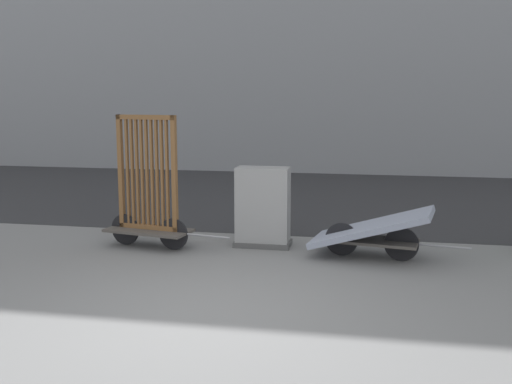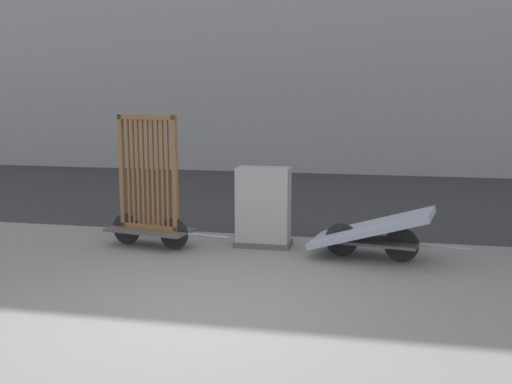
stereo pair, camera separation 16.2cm
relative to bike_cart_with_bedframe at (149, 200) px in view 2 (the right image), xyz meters
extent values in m
plane|color=slate|center=(1.67, -2.64, -0.73)|extent=(60.00, 60.00, 0.00)
cube|color=#2D2D30|center=(1.67, 5.20, -0.73)|extent=(56.00, 8.14, 0.01)
cube|color=#4C4742|center=(-0.01, 0.00, -0.47)|extent=(1.40, 0.82, 0.04)
cylinder|color=black|center=(0.41, -0.08, -0.49)|extent=(0.48, 0.12, 0.48)
cylinder|color=black|center=(-0.43, 0.08, -0.49)|extent=(0.48, 0.12, 0.48)
cylinder|color=gray|center=(0.98, -0.18, -0.47)|extent=(0.69, 0.16, 0.03)
cube|color=brown|center=(-0.01, 0.00, -0.41)|extent=(1.01, 0.25, 0.07)
cube|color=brown|center=(-0.01, 0.00, 1.26)|extent=(1.01, 0.25, 0.07)
cube|color=brown|center=(-0.47, 0.09, 0.43)|extent=(0.08, 0.08, 1.75)
cube|color=brown|center=(0.46, -0.09, 0.43)|extent=(0.08, 0.08, 1.75)
cube|color=brown|center=(-0.35, 0.07, 0.43)|extent=(0.04, 0.05, 1.68)
cube|color=brown|center=(-0.26, 0.05, 0.43)|extent=(0.04, 0.05, 1.68)
cube|color=brown|center=(-0.18, 0.03, 0.43)|extent=(0.04, 0.05, 1.68)
cube|color=brown|center=(-0.09, 0.02, 0.43)|extent=(0.04, 0.05, 1.68)
cube|color=brown|center=(-0.01, 0.00, 0.43)|extent=(0.04, 0.05, 1.68)
cube|color=brown|center=(0.08, -0.01, 0.43)|extent=(0.04, 0.05, 1.68)
cube|color=brown|center=(0.16, -0.03, 0.43)|extent=(0.04, 0.05, 1.68)
cube|color=brown|center=(0.25, -0.05, 0.43)|extent=(0.04, 0.05, 1.68)
cube|color=brown|center=(0.34, -0.06, 0.43)|extent=(0.04, 0.05, 1.68)
cube|color=#4C4742|center=(3.35, 0.00, -0.47)|extent=(1.40, 0.80, 0.04)
cylinder|color=black|center=(3.78, -0.07, -0.49)|extent=(0.48, 0.11, 0.48)
cylinder|color=black|center=(2.93, 0.07, -0.49)|extent=(0.48, 0.11, 0.48)
cylinder|color=gray|center=(4.35, -0.17, -0.47)|extent=(0.70, 0.14, 0.03)
cube|color=#8C93A8|center=(3.35, 0.00, -0.28)|extent=(1.81, 1.20, 0.60)
cube|color=#4C4C4C|center=(1.70, 0.41, -0.69)|extent=(0.87, 0.47, 0.08)
cube|color=gray|center=(1.70, 0.41, -0.11)|extent=(0.81, 0.41, 1.23)
camera|label=1|loc=(3.32, -8.51, 1.59)|focal=42.00mm
camera|label=2|loc=(3.48, -8.48, 1.59)|focal=42.00mm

